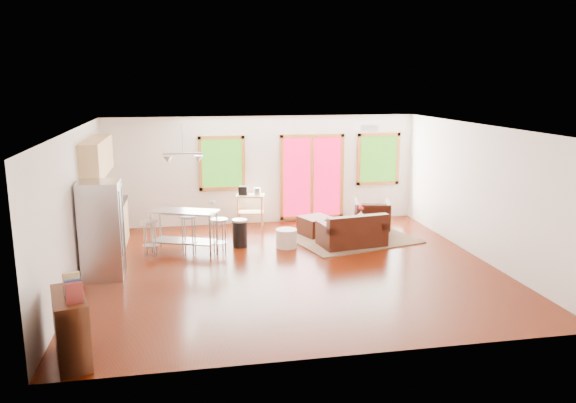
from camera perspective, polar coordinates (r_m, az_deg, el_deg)
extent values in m
cube|color=#3C0E02|center=(10.55, 0.31, -6.78)|extent=(7.50, 7.00, 0.02)
cube|color=white|center=(10.01, 0.32, 7.55)|extent=(7.50, 7.00, 0.02)
cube|color=white|center=(13.61, -2.52, 3.21)|extent=(7.50, 0.02, 2.60)
cube|color=white|center=(10.19, -20.92, -0.63)|extent=(0.02, 7.00, 2.60)
cube|color=white|center=(11.51, 19.01, 0.91)|extent=(0.02, 7.00, 2.60)
cube|color=white|center=(6.90, 5.93, -5.75)|extent=(7.50, 0.02, 2.60)
cube|color=#245310|center=(13.42, -6.74, 3.88)|extent=(0.94, 0.02, 1.14)
cube|color=#AA5F23|center=(13.35, -6.80, 6.47)|extent=(1.10, 0.05, 0.08)
cube|color=#AA5F23|center=(13.52, -6.67, 1.32)|extent=(1.10, 0.05, 0.08)
cube|color=#AA5F23|center=(13.40, -8.92, 3.80)|extent=(0.08, 0.05, 1.30)
cube|color=#AA5F23|center=(13.47, -4.57, 3.95)|extent=(0.08, 0.05, 1.30)
cube|color=#AB082B|center=(13.81, 2.45, 2.51)|extent=(1.44, 0.02, 1.94)
cube|color=#AA5F23|center=(13.68, 2.49, 6.68)|extent=(1.60, 0.05, 0.08)
cube|color=#AA5F23|center=(14.02, 2.42, -1.57)|extent=(1.60, 0.05, 0.08)
cube|color=#AA5F23|center=(13.66, -0.65, 2.41)|extent=(0.08, 0.05, 2.10)
cube|color=#AA5F23|center=(14.00, 5.49, 2.59)|extent=(0.08, 0.05, 2.10)
cube|color=#AA5F23|center=(13.81, 2.45, 2.51)|extent=(0.08, 0.05, 1.94)
cube|color=#245310|center=(14.23, 9.17, 4.28)|extent=(0.94, 0.02, 1.14)
cube|color=#AA5F23|center=(14.16, 9.25, 6.72)|extent=(1.10, 0.05, 0.08)
cube|color=#AA5F23|center=(14.33, 9.09, 1.86)|extent=(1.10, 0.05, 0.08)
cube|color=#AA5F23|center=(14.07, 7.21, 4.25)|extent=(0.08, 0.05, 1.30)
cube|color=#AA5F23|center=(14.41, 11.08, 4.30)|extent=(0.08, 0.05, 1.30)
cube|color=#4A5E3C|center=(12.48, 6.52, -3.74)|extent=(2.95, 2.53, 0.03)
cube|color=black|center=(11.92, 6.47, -3.62)|extent=(1.44, 0.95, 0.38)
cube|color=black|center=(11.58, 7.14, -2.28)|extent=(1.35, 0.38, 0.34)
cube|color=black|center=(11.62, 3.92, -2.66)|extent=(0.29, 0.78, 0.14)
cube|color=black|center=(12.11, 8.98, -2.17)|extent=(0.29, 0.78, 0.14)
cube|color=black|center=(11.78, 5.11, -2.57)|extent=(0.62, 0.57, 0.11)
cube|color=black|center=(12.03, 7.67, -2.32)|extent=(0.62, 0.57, 0.11)
cube|color=#3C1B0B|center=(12.48, 7.68, -2.14)|extent=(1.06, 0.82, 0.04)
cube|color=#3C1B0B|center=(12.33, 5.83, -3.16)|extent=(0.07, 0.07, 0.34)
cube|color=#3C1B0B|center=(12.34, 9.48, -3.26)|extent=(0.07, 0.07, 0.34)
cube|color=#3C1B0B|center=(12.73, 5.89, -2.68)|extent=(0.07, 0.07, 0.34)
cube|color=#3C1B0B|center=(12.74, 9.42, -2.77)|extent=(0.07, 0.07, 0.34)
imported|color=black|center=(13.10, 8.55, -1.27)|extent=(0.94, 0.91, 0.80)
cube|color=black|center=(12.64, 2.88, -2.52)|extent=(0.83, 0.83, 0.43)
cylinder|color=silver|center=(11.74, -0.17, -3.76)|extent=(0.49, 0.49, 0.39)
imported|color=silver|center=(12.48, 7.42, -1.45)|extent=(0.23, 0.24, 0.20)
sphere|color=red|center=(12.48, 7.52, -0.70)|extent=(0.09, 0.09, 0.08)
sphere|color=red|center=(12.40, 7.36, -0.67)|extent=(0.09, 0.09, 0.08)
sphere|color=red|center=(12.47, 7.35, -0.50)|extent=(0.09, 0.09, 0.08)
imported|color=maroon|center=(12.45, 8.82, -1.23)|extent=(0.24, 0.04, 0.32)
cube|color=tan|center=(11.97, -17.78, -2.77)|extent=(0.60, 2.20, 0.90)
cube|color=black|center=(11.86, -17.92, -0.58)|extent=(0.64, 2.24, 0.04)
cube|color=tan|center=(11.71, -18.83, 4.33)|extent=(0.36, 2.20, 0.70)
cylinder|color=#B7BABC|center=(11.35, -18.26, -0.58)|extent=(0.12, 0.12, 0.18)
cube|color=black|center=(12.23, -17.74, 0.38)|extent=(0.22, 0.18, 0.20)
cube|color=#B7BABC|center=(10.32, -18.40, -2.78)|extent=(0.69, 0.67, 1.73)
cube|color=gray|center=(10.28, -16.55, -2.72)|extent=(0.02, 0.63, 1.69)
cylinder|color=gray|center=(10.04, -16.61, -2.23)|extent=(0.02, 0.02, 1.15)
cylinder|color=gray|center=(10.45, -16.38, -1.66)|extent=(0.02, 0.02, 1.15)
cube|color=#B7BABC|center=(11.46, -10.55, -0.99)|extent=(1.47, 1.03, 0.04)
cube|color=gray|center=(11.62, -10.43, -3.96)|extent=(1.36, 0.92, 0.03)
cylinder|color=gray|center=(11.63, -13.68, -3.14)|extent=(0.05, 0.05, 0.83)
cylinder|color=gray|center=(11.16, -7.92, -3.55)|extent=(0.05, 0.05, 0.83)
cylinder|color=gray|center=(11.99, -12.83, -2.63)|extent=(0.05, 0.05, 0.83)
cylinder|color=gray|center=(11.54, -7.23, -3.00)|extent=(0.05, 0.05, 0.83)
imported|color=white|center=(11.44, -7.71, -0.06)|extent=(0.14, 0.12, 0.13)
cylinder|color=#B7BABC|center=(11.39, -13.91, -2.06)|extent=(0.38, 0.38, 0.04)
cylinder|color=gray|center=(11.55, -13.29, -3.65)|extent=(0.03, 0.03, 0.67)
cylinder|color=gray|center=(11.58, -14.16, -3.64)|extent=(0.03, 0.03, 0.67)
cylinder|color=gray|center=(11.42, -14.36, -3.89)|extent=(0.03, 0.03, 0.67)
cylinder|color=gray|center=(11.38, -13.47, -3.90)|extent=(0.03, 0.03, 0.67)
cylinder|color=gray|center=(11.51, -13.79, -4.33)|extent=(0.35, 0.35, 0.01)
cylinder|color=#B7BABC|center=(11.38, -10.11, -1.49)|extent=(0.45, 0.45, 0.04)
cylinder|color=gray|center=(11.55, -9.44, -3.28)|extent=(0.03, 0.03, 0.74)
cylinder|color=gray|center=(11.59, -10.41, -3.26)|extent=(0.03, 0.03, 0.74)
cylinder|color=gray|center=(11.40, -10.64, -3.53)|extent=(0.03, 0.03, 0.74)
cylinder|color=gray|center=(11.36, -9.65, -3.55)|extent=(0.03, 0.03, 0.74)
cylinder|color=gray|center=(11.51, -10.01, -4.03)|extent=(0.41, 0.41, 0.02)
cylinder|color=#B7BABC|center=(11.30, -7.01, -1.86)|extent=(0.40, 0.40, 0.04)
cylinder|color=gray|center=(11.50, -6.66, -3.44)|extent=(0.03, 0.03, 0.67)
cylinder|color=gray|center=(11.45, -7.53, -3.53)|extent=(0.03, 0.03, 0.67)
cylinder|color=gray|center=(11.29, -7.27, -3.76)|extent=(0.03, 0.03, 0.67)
cylinder|color=gray|center=(11.34, -6.38, -3.67)|extent=(0.03, 0.03, 0.67)
cylinder|color=gray|center=(11.43, -6.95, -4.17)|extent=(0.37, 0.37, 0.01)
cylinder|color=black|center=(11.81, -4.91, -3.31)|extent=(0.33, 0.33, 0.55)
cylinder|color=#B7BABC|center=(11.73, -4.94, -1.93)|extent=(0.34, 0.34, 0.05)
cube|color=tan|center=(13.22, -3.86, 0.61)|extent=(0.73, 0.55, 0.04)
cube|color=tan|center=(13.30, -3.83, -1.08)|extent=(0.68, 0.51, 0.03)
cube|color=tan|center=(13.16, -5.11, -1.16)|extent=(0.04, 0.04, 0.78)
cube|color=tan|center=(13.11, -2.69, -1.18)|extent=(0.04, 0.04, 0.78)
cube|color=tan|center=(13.49, -4.95, -0.83)|extent=(0.04, 0.04, 0.78)
cube|color=tan|center=(13.44, -2.58, -0.85)|extent=(0.04, 0.04, 0.78)
cube|color=black|center=(13.21, -4.59, 1.12)|extent=(0.24, 0.23, 0.20)
cylinder|color=#B7BABC|center=(13.18, -3.14, 1.04)|extent=(0.18, 0.18, 0.17)
cube|color=#3C1B0B|center=(7.60, -21.17, -11.85)|extent=(0.60, 1.03, 0.86)
cube|color=maroon|center=(7.10, -20.88, -8.69)|extent=(0.20, 0.10, 0.26)
cube|color=navy|center=(7.25, -20.98, -8.34)|extent=(0.20, 0.10, 0.24)
cube|color=tan|center=(7.39, -21.09, -7.77)|extent=(0.20, 0.10, 0.28)
cube|color=maroon|center=(7.56, -21.17, -7.61)|extent=(0.20, 0.10, 0.21)
cube|color=white|center=(11.01, 7.99, 7.44)|extent=(0.35, 0.35, 0.12)
cylinder|color=gray|center=(11.35, -10.68, 6.32)|extent=(0.02, 0.02, 0.60)
cube|color=gray|center=(11.38, -10.62, 4.82)|extent=(0.80, 0.04, 0.03)
cone|color=#B7BABC|center=(11.40, -12.11, 4.16)|extent=(0.18, 0.18, 0.14)
cone|color=#B7BABC|center=(11.40, -9.08, 4.28)|extent=(0.18, 0.18, 0.14)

